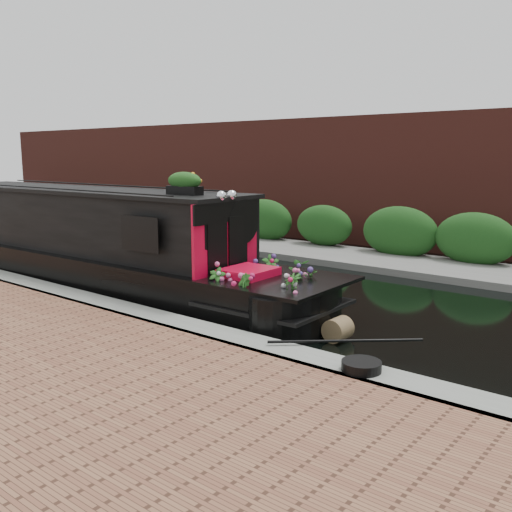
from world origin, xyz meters
The scene contains 8 objects.
ground centered at (0.00, 0.00, 0.00)m, with size 80.00×80.00×0.00m, color black.
near_bank_coping centered at (0.00, -3.30, 0.00)m, with size 40.00×0.60×0.50m, color gray.
far_bank_path centered at (0.00, 4.20, 0.00)m, with size 40.00×2.40×0.34m, color slate.
far_hedge centered at (0.00, 5.10, 0.00)m, with size 40.00×1.10×2.80m, color #1A4517.
far_brick_wall centered at (0.00, 7.20, 0.00)m, with size 40.00×1.00×8.00m, color #5B251E.
narrowboat centered at (-1.64, -1.88, 0.80)m, with size 11.50×2.38×2.70m.
rope_fender centered at (4.55, -1.88, 0.18)m, with size 0.36×0.36×0.38m, color brown.
coiled_mooring_rope centered at (5.73, -3.32, 0.31)m, with size 0.48×0.48×0.12m, color black.
Camera 1 is at (8.83, -9.11, 2.77)m, focal length 40.00 mm.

